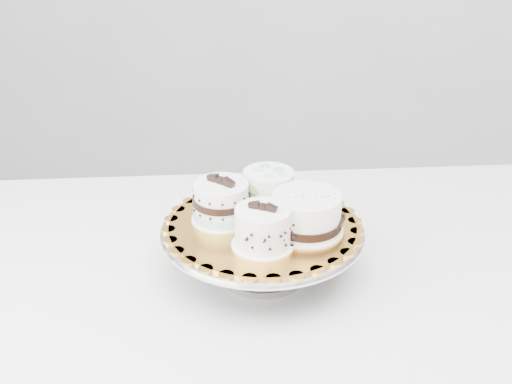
# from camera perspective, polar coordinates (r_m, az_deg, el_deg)

# --- Properties ---
(table) EXTENTS (1.40, 1.08, 0.75)m
(table) POSITION_cam_1_polar(r_m,az_deg,el_deg) (1.19, 1.75, -10.06)
(table) COLOR white
(table) RESTS_ON floor
(cake_stand) EXTENTS (0.35, 0.35, 0.09)m
(cake_stand) POSITION_cam_1_polar(r_m,az_deg,el_deg) (1.11, 0.58, -4.42)
(cake_stand) COLOR gray
(cake_stand) RESTS_ON table
(cake_board) EXTENTS (0.33, 0.33, 0.00)m
(cake_board) POSITION_cam_1_polar(r_m,az_deg,el_deg) (1.09, 0.59, -2.98)
(cake_board) COLOR gold
(cake_board) RESTS_ON cake_stand
(cake_swirl) EXTENTS (0.11, 0.11, 0.08)m
(cake_swirl) POSITION_cam_1_polar(r_m,az_deg,el_deg) (1.02, 0.60, -3.26)
(cake_swirl) COLOR white
(cake_swirl) RESTS_ON cake_board
(cake_banded) EXTENTS (0.13, 0.13, 0.09)m
(cake_banded) POSITION_cam_1_polar(r_m,az_deg,el_deg) (1.10, -3.09, -0.97)
(cake_banded) COLOR white
(cake_banded) RESTS_ON cake_board
(cake_dots) EXTENTS (0.11, 0.11, 0.07)m
(cake_dots) POSITION_cam_1_polar(r_m,az_deg,el_deg) (1.14, 1.09, 0.32)
(cake_dots) COLOR white
(cake_dots) RESTS_ON cake_board
(cake_ribbon) EXTENTS (0.14, 0.13, 0.07)m
(cake_ribbon) POSITION_cam_1_polar(r_m,az_deg,el_deg) (1.07, 4.58, -1.97)
(cake_ribbon) COLOR white
(cake_ribbon) RESTS_ON cake_board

